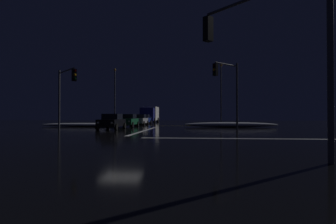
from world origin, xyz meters
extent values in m
cube|color=black|center=(0.00, 0.00, -0.05)|extent=(120.00, 120.00, 0.10)
cube|color=white|center=(0.00, 8.10, 0.00)|extent=(0.35, 13.86, 0.01)
cube|color=yellow|center=(0.00, 19.70, 0.00)|extent=(22.00, 0.15, 0.01)
cube|color=white|center=(8.20, 0.00, 0.00)|extent=(13.86, 0.40, 0.01)
ellipsoid|color=white|center=(-8.90, 16.02, 0.23)|extent=(11.46, 1.50, 0.46)
ellipsoid|color=white|center=(8.90, 16.16, 0.30)|extent=(11.07, 1.50, 0.59)
cube|color=black|center=(-3.64, 9.77, 0.67)|extent=(1.80, 4.20, 0.70)
cube|color=black|center=(-3.64, 9.97, 1.29)|extent=(1.60, 2.00, 0.55)
cylinder|color=black|center=(-2.74, 8.22, 0.32)|extent=(0.22, 0.64, 0.64)
cylinder|color=black|center=(-4.54, 8.22, 0.32)|extent=(0.22, 0.64, 0.64)
cylinder|color=black|center=(-2.74, 11.32, 0.32)|extent=(0.22, 0.64, 0.64)
cylinder|color=black|center=(-4.54, 11.32, 0.32)|extent=(0.22, 0.64, 0.64)
sphere|color=#F9EFC6|center=(-2.99, 7.65, 0.72)|extent=(0.22, 0.22, 0.22)
sphere|color=#F9EFC6|center=(-4.29, 7.65, 0.72)|extent=(0.22, 0.22, 0.22)
cube|color=#14512D|center=(-3.42, 15.64, 0.67)|extent=(1.80, 4.20, 0.70)
cube|color=black|center=(-3.42, 15.84, 1.29)|extent=(1.60, 2.00, 0.55)
cylinder|color=black|center=(-2.52, 14.09, 0.32)|extent=(0.22, 0.64, 0.64)
cylinder|color=black|center=(-4.32, 14.09, 0.32)|extent=(0.22, 0.64, 0.64)
cylinder|color=black|center=(-2.52, 17.19, 0.32)|extent=(0.22, 0.64, 0.64)
cylinder|color=black|center=(-4.32, 17.19, 0.32)|extent=(0.22, 0.64, 0.64)
sphere|color=#F9EFC6|center=(-2.77, 13.52, 0.72)|extent=(0.22, 0.22, 0.22)
sphere|color=#F9EFC6|center=(-4.07, 13.52, 0.72)|extent=(0.22, 0.22, 0.22)
cube|color=#B7B7BC|center=(-3.17, 21.52, 0.67)|extent=(1.80, 4.20, 0.70)
cube|color=black|center=(-3.17, 21.72, 1.29)|extent=(1.60, 2.00, 0.55)
cylinder|color=black|center=(-2.27, 19.97, 0.32)|extent=(0.22, 0.64, 0.64)
cylinder|color=black|center=(-4.07, 19.97, 0.32)|extent=(0.22, 0.64, 0.64)
cylinder|color=black|center=(-2.27, 23.07, 0.32)|extent=(0.22, 0.64, 0.64)
cylinder|color=black|center=(-4.07, 23.07, 0.32)|extent=(0.22, 0.64, 0.64)
sphere|color=#F9EFC6|center=(-2.52, 19.40, 0.72)|extent=(0.22, 0.22, 0.22)
sphere|color=#F9EFC6|center=(-3.82, 19.40, 0.72)|extent=(0.22, 0.22, 0.22)
cube|color=navy|center=(-3.57, 26.99, 0.67)|extent=(1.80, 4.20, 0.70)
cube|color=black|center=(-3.57, 27.19, 1.29)|extent=(1.60, 2.00, 0.55)
cylinder|color=black|center=(-2.67, 25.44, 0.32)|extent=(0.22, 0.64, 0.64)
cylinder|color=black|center=(-4.47, 25.44, 0.32)|extent=(0.22, 0.64, 0.64)
cylinder|color=black|center=(-2.67, 28.54, 0.32)|extent=(0.22, 0.64, 0.64)
cylinder|color=black|center=(-4.47, 28.54, 0.32)|extent=(0.22, 0.64, 0.64)
sphere|color=#F9EFC6|center=(-2.92, 24.87, 0.72)|extent=(0.22, 0.22, 0.22)
sphere|color=#F9EFC6|center=(-4.22, 24.87, 0.72)|extent=(0.22, 0.22, 0.22)
cube|color=navy|center=(-3.70, 31.38, 1.63)|extent=(2.40, 2.20, 2.30)
cube|color=silver|center=(-3.70, 35.88, 1.78)|extent=(2.40, 5.00, 2.60)
cylinder|color=black|center=(-2.50, 31.98, 0.48)|extent=(0.28, 0.96, 0.96)
cylinder|color=black|center=(-4.90, 31.98, 0.48)|extent=(0.28, 0.96, 0.96)
cylinder|color=black|center=(-2.50, 36.68, 0.48)|extent=(0.28, 0.96, 0.96)
cylinder|color=black|center=(-4.90, 36.68, 0.48)|extent=(0.28, 0.96, 0.96)
sphere|color=#F9EFC6|center=(-2.85, 30.23, 1.03)|extent=(0.26, 0.26, 0.26)
sphere|color=#F9EFC6|center=(-4.55, 30.23, 1.03)|extent=(0.26, 0.26, 0.26)
cylinder|color=#4C4C51|center=(-8.50, 8.50, 2.91)|extent=(0.18, 0.18, 5.82)
cylinder|color=#4C4C51|center=(-7.12, 7.12, 5.52)|extent=(2.84, 2.84, 0.12)
cube|color=black|center=(-5.74, 5.74, 4.90)|extent=(0.46, 0.46, 1.05)
sphere|color=black|center=(-5.63, 5.63, 5.24)|extent=(0.22, 0.22, 0.22)
sphere|color=orange|center=(-5.63, 5.63, 4.90)|extent=(0.22, 0.22, 0.22)
sphere|color=black|center=(-5.63, 5.63, 4.55)|extent=(0.22, 0.22, 0.22)
cylinder|color=#4C4C51|center=(8.50, -8.50, 3.01)|extent=(0.18, 0.18, 6.03)
cube|color=black|center=(5.14, -5.14, 5.10)|extent=(0.46, 0.46, 1.05)
sphere|color=black|center=(5.03, -5.03, 5.45)|extent=(0.22, 0.22, 0.22)
sphere|color=orange|center=(5.03, -5.03, 5.10)|extent=(0.22, 0.22, 0.22)
sphere|color=black|center=(5.03, -5.03, 4.76)|extent=(0.22, 0.22, 0.22)
cylinder|color=#4C4C51|center=(8.50, 8.50, 3.10)|extent=(0.18, 0.18, 6.21)
cylinder|color=#4C4C51|center=(7.44, 7.44, 5.91)|extent=(2.21, 2.21, 0.12)
cube|color=black|center=(6.37, 6.37, 5.28)|extent=(0.46, 0.46, 1.05)
sphere|color=black|center=(6.26, 6.26, 5.63)|extent=(0.22, 0.22, 0.22)
sphere|color=orange|center=(6.26, 6.26, 5.28)|extent=(0.22, 0.22, 0.22)
sphere|color=black|center=(6.26, 6.26, 4.94)|extent=(0.22, 0.22, 0.22)
cylinder|color=#424247|center=(9.20, 29.70, 4.86)|extent=(0.20, 0.20, 9.72)
sphere|color=#F9AD47|center=(9.20, 29.70, 9.90)|extent=(0.44, 0.44, 0.44)
cylinder|color=#424247|center=(-9.20, 29.70, 4.62)|extent=(0.20, 0.20, 9.25)
sphere|color=#F9AD47|center=(-9.20, 29.70, 9.43)|extent=(0.44, 0.44, 0.44)
camera|label=1|loc=(4.50, -16.82, 1.41)|focal=29.06mm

